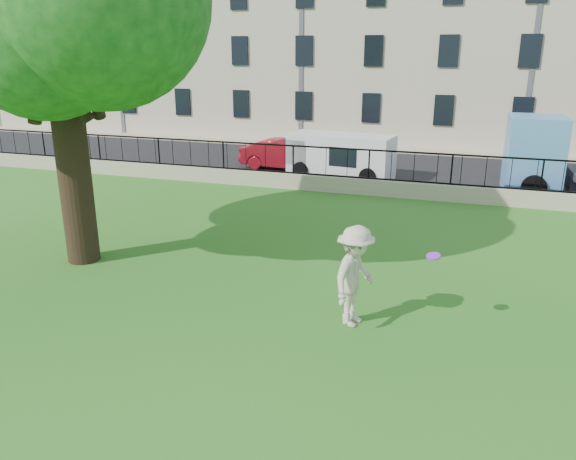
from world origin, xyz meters
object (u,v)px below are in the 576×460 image
(frisbee, at_px, (433,256))
(red_sedan, at_px, (285,155))
(white_van, at_px, (341,156))
(man, at_px, (355,276))

(frisbee, distance_m, red_sedan, 15.72)
(frisbee, xyz_separation_m, white_van, (-4.87, 12.86, -0.59))
(frisbee, relative_size, white_van, 0.06)
(man, bearing_deg, white_van, 28.95)
(man, xyz_separation_m, red_sedan, (-6.24, 13.99, -0.35))
(red_sedan, xyz_separation_m, white_van, (2.81, -0.83, 0.25))
(frisbee, bearing_deg, red_sedan, 119.27)
(man, bearing_deg, red_sedan, 38.36)
(man, bearing_deg, frisbee, -64.07)
(frisbee, bearing_deg, white_van, 110.74)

